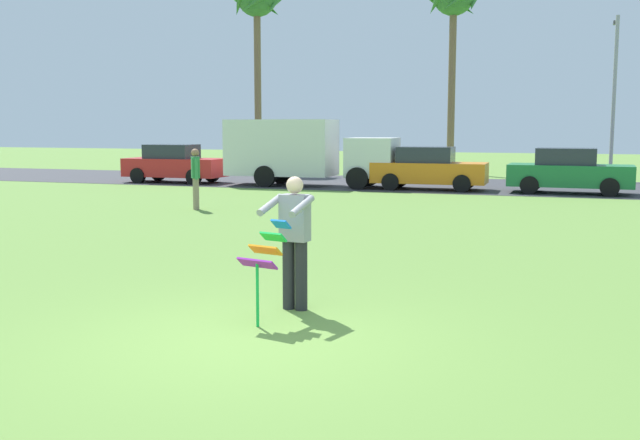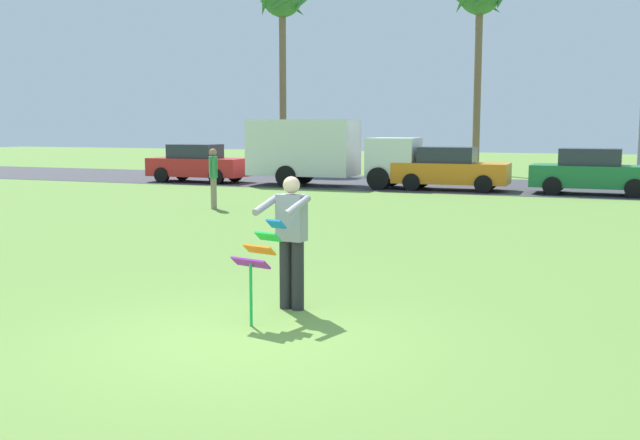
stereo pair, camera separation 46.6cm
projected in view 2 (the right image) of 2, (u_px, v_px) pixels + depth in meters
name	position (u px, v px, depth m)	size (l,w,h in m)	color
ground_plane	(240.00, 338.00, 8.24)	(120.00, 120.00, 0.00)	olive
road_strip	(506.00, 186.00, 28.90)	(120.00, 8.00, 0.01)	#38383D
person_kite_flyer	(291.00, 237.00, 9.44)	(0.58, 0.69, 1.73)	#26262B
kite_held	(259.00, 254.00, 8.79)	(0.53, 0.70, 1.23)	blue
parked_car_red	(198.00, 164.00, 31.14)	(4.21, 1.86, 1.60)	red
parked_truck_white_box	(323.00, 150.00, 28.98)	(6.75, 2.25, 2.62)	silver
parked_car_orange	(450.00, 169.00, 27.22)	(4.23, 1.90, 1.60)	orange
parked_car_green	(593.00, 172.00, 25.41)	(4.24, 1.92, 1.60)	#1E7238
palm_tree_left_near	(282.00, 6.00, 37.99)	(2.58, 2.71, 10.06)	brown
palm_tree_right_near	(480.00, 3.00, 35.98)	(2.58, 2.71, 9.88)	brown
person_walker_near	(213.00, 176.00, 21.03)	(0.38, 0.49, 1.73)	gray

